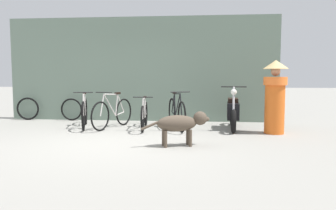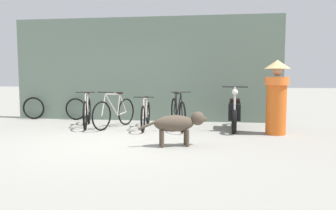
{
  "view_description": "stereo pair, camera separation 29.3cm",
  "coord_description": "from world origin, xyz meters",
  "px_view_note": "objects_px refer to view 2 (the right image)",
  "views": [
    {
      "loc": [
        1.7,
        -6.13,
        1.29
      ],
      "look_at": [
        0.99,
        1.0,
        0.65
      ],
      "focal_mm": 35.0,
      "sensor_mm": 36.0,
      "label": 1
    },
    {
      "loc": [
        1.99,
        -6.09,
        1.29
      ],
      "look_at": [
        0.99,
        1.0,
        0.65
      ],
      "focal_mm": 35.0,
      "sensor_mm": 36.0,
      "label": 2
    }
  ],
  "objects_px": {
    "stray_dog": "(179,123)",
    "spare_tire_right": "(76,109)",
    "bicycle_3": "(178,113)",
    "bicycle_1": "(115,113)",
    "spare_tire_left": "(34,108)",
    "motorcycle": "(235,112)",
    "bicycle_2": "(146,115)",
    "person_in_robes": "(277,95)",
    "bicycle_0": "(87,112)"
  },
  "relations": [
    {
      "from": "bicycle_2",
      "to": "person_in_robes",
      "type": "bearing_deg",
      "value": 78.02
    },
    {
      "from": "bicycle_3",
      "to": "spare_tire_right",
      "type": "relative_size",
      "value": 2.69
    },
    {
      "from": "bicycle_3",
      "to": "bicycle_2",
      "type": "bearing_deg",
      "value": -98.94
    },
    {
      "from": "person_in_robes",
      "to": "spare_tire_right",
      "type": "bearing_deg",
      "value": -20.7
    },
    {
      "from": "bicycle_1",
      "to": "stray_dog",
      "type": "distance_m",
      "value": 2.64
    },
    {
      "from": "bicycle_2",
      "to": "motorcycle",
      "type": "distance_m",
      "value": 2.16
    },
    {
      "from": "motorcycle",
      "to": "person_in_robes",
      "type": "distance_m",
      "value": 1.13
    },
    {
      "from": "bicycle_3",
      "to": "spare_tire_left",
      "type": "distance_m",
      "value": 4.59
    },
    {
      "from": "bicycle_0",
      "to": "spare_tire_left",
      "type": "distance_m",
      "value": 2.43
    },
    {
      "from": "bicycle_1",
      "to": "person_in_robes",
      "type": "height_order",
      "value": "person_in_robes"
    },
    {
      "from": "person_in_robes",
      "to": "spare_tire_left",
      "type": "bearing_deg",
      "value": -17.51
    },
    {
      "from": "bicycle_0",
      "to": "stray_dog",
      "type": "relative_size",
      "value": 1.32
    },
    {
      "from": "bicycle_1",
      "to": "motorcycle",
      "type": "xyz_separation_m",
      "value": [
        2.95,
        0.17,
        0.03
      ]
    },
    {
      "from": "person_in_robes",
      "to": "spare_tire_left",
      "type": "distance_m",
      "value": 6.89
    },
    {
      "from": "bicycle_3",
      "to": "stray_dog",
      "type": "height_order",
      "value": "bicycle_3"
    },
    {
      "from": "bicycle_3",
      "to": "motorcycle",
      "type": "bearing_deg",
      "value": 77.58
    },
    {
      "from": "bicycle_3",
      "to": "bicycle_0",
      "type": "bearing_deg",
      "value": -106.71
    },
    {
      "from": "bicycle_2",
      "to": "stray_dog",
      "type": "height_order",
      "value": "bicycle_2"
    },
    {
      "from": "bicycle_0",
      "to": "motorcycle",
      "type": "distance_m",
      "value": 3.69
    },
    {
      "from": "motorcycle",
      "to": "spare_tire_left",
      "type": "bearing_deg",
      "value": -95.98
    },
    {
      "from": "bicycle_1",
      "to": "spare_tire_right",
      "type": "relative_size",
      "value": 2.51
    },
    {
      "from": "bicycle_3",
      "to": "spare_tire_right",
      "type": "height_order",
      "value": "bicycle_3"
    },
    {
      "from": "bicycle_0",
      "to": "stray_dog",
      "type": "bearing_deg",
      "value": 35.7
    },
    {
      "from": "bicycle_0",
      "to": "person_in_robes",
      "type": "height_order",
      "value": "person_in_robes"
    },
    {
      "from": "stray_dog",
      "to": "spare_tire_left",
      "type": "height_order",
      "value": "spare_tire_left"
    },
    {
      "from": "bicycle_2",
      "to": "stray_dog",
      "type": "relative_size",
      "value": 1.35
    },
    {
      "from": "bicycle_2",
      "to": "spare_tire_left",
      "type": "bearing_deg",
      "value": -114.29
    },
    {
      "from": "bicycle_2",
      "to": "bicycle_3",
      "type": "bearing_deg",
      "value": 92.67
    },
    {
      "from": "bicycle_1",
      "to": "stray_dog",
      "type": "relative_size",
      "value": 1.29
    },
    {
      "from": "bicycle_0",
      "to": "stray_dog",
      "type": "distance_m",
      "value": 3.22
    },
    {
      "from": "bicycle_1",
      "to": "stray_dog",
      "type": "height_order",
      "value": "bicycle_1"
    },
    {
      "from": "motorcycle",
      "to": "stray_dog",
      "type": "height_order",
      "value": "motorcycle"
    },
    {
      "from": "spare_tire_left",
      "to": "person_in_robes",
      "type": "bearing_deg",
      "value": -13.5
    },
    {
      "from": "stray_dog",
      "to": "spare_tire_right",
      "type": "relative_size",
      "value": 1.94
    },
    {
      "from": "bicycle_0",
      "to": "person_in_robes",
      "type": "bearing_deg",
      "value": 67.77
    },
    {
      "from": "bicycle_2",
      "to": "spare_tire_right",
      "type": "bearing_deg",
      "value": -123.58
    },
    {
      "from": "person_in_robes",
      "to": "bicycle_0",
      "type": "bearing_deg",
      "value": -9.61
    },
    {
      "from": "bicycle_0",
      "to": "stray_dog",
      "type": "xyz_separation_m",
      "value": [
        2.55,
        -1.97,
        0.05
      ]
    },
    {
      "from": "bicycle_0",
      "to": "spare_tire_right",
      "type": "height_order",
      "value": "bicycle_0"
    },
    {
      "from": "person_in_robes",
      "to": "spare_tire_right",
      "type": "distance_m",
      "value": 5.62
    },
    {
      "from": "person_in_robes",
      "to": "spare_tire_right",
      "type": "relative_size",
      "value": 2.54
    },
    {
      "from": "stray_dog",
      "to": "spare_tire_left",
      "type": "relative_size",
      "value": 1.89
    },
    {
      "from": "bicycle_1",
      "to": "person_in_robes",
      "type": "distance_m",
      "value": 3.86
    },
    {
      "from": "bicycle_2",
      "to": "bicycle_1",
      "type": "bearing_deg",
      "value": -98.81
    },
    {
      "from": "bicycle_3",
      "to": "motorcycle",
      "type": "distance_m",
      "value": 1.37
    },
    {
      "from": "person_in_robes",
      "to": "bicycle_1",
      "type": "bearing_deg",
      "value": -9.93
    },
    {
      "from": "bicycle_2",
      "to": "motorcycle",
      "type": "relative_size",
      "value": 0.94
    },
    {
      "from": "spare_tire_left",
      "to": "bicycle_2",
      "type": "bearing_deg",
      "value": -18.89
    },
    {
      "from": "bicycle_3",
      "to": "spare_tire_left",
      "type": "xyz_separation_m",
      "value": [
        -4.45,
        1.15,
        -0.05
      ]
    },
    {
      "from": "bicycle_2",
      "to": "spare_tire_left",
      "type": "height_order",
      "value": "bicycle_2"
    }
  ]
}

